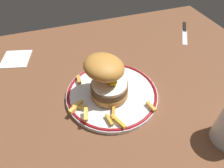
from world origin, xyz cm
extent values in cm
cube|color=brown|center=(0.00, 0.00, -2.00)|extent=(124.44, 82.06, 4.00)
cylinder|color=silver|center=(5.63, -3.55, 0.60)|extent=(25.57, 25.57, 1.20)
torus|color=maroon|center=(5.63, -3.55, 1.20)|extent=(25.17, 25.17, 0.80)
cylinder|color=#BB7B37|center=(4.68, -4.14, 2.50)|extent=(10.18, 10.18, 1.80)
cylinder|color=brown|center=(4.68, -4.14, 4.39)|extent=(9.89, 9.89, 1.98)
cylinder|color=white|center=(4.68, -4.14, 5.63)|extent=(9.36, 9.36, 0.50)
ellipsoid|color=yellow|center=(5.40, -4.47, 6.30)|extent=(2.60, 2.60, 1.40)
ellipsoid|color=#BB7B33|center=(3.83, -2.77, 10.42)|extent=(11.32, 10.58, 7.00)
cube|color=#EBB146|center=(-4.98, -5.92, 2.09)|extent=(4.25, 3.52, 0.99)
cube|color=gold|center=(3.74, -13.70, 2.00)|extent=(2.57, 4.67, 0.80)
cube|color=gold|center=(-2.09, 3.73, 2.07)|extent=(1.16, 3.04, 0.94)
cube|color=orange|center=(3.63, -10.53, 1.96)|extent=(2.33, 4.74, 0.73)
cube|color=gold|center=(13.29, -12.12, 2.01)|extent=(1.45, 3.47, 0.82)
cube|color=gold|center=(4.89, 4.02, 1.99)|extent=(1.24, 3.44, 0.79)
cube|color=#EBBB48|center=(-3.22, -9.78, 2.91)|extent=(1.79, 3.83, 0.88)
cube|color=gold|center=(-3.97, -6.23, 1.98)|extent=(3.81, 2.81, 0.76)
cube|color=gold|center=(1.83, -12.48, 1.96)|extent=(1.19, 3.51, 0.71)
cube|color=black|center=(47.43, 23.38, 0.30)|extent=(5.36, 7.36, 0.70)
cube|color=silver|center=(42.80, 16.26, 0.20)|extent=(7.50, 10.21, 0.24)
cube|color=white|center=(-20.04, 23.30, 0.20)|extent=(11.27, 11.74, 0.40)
camera|label=1|loc=(-6.91, -39.77, 42.22)|focal=32.20mm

